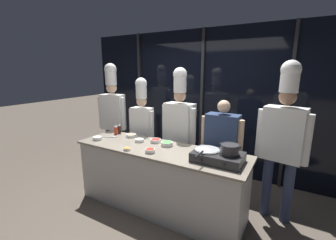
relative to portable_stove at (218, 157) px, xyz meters
The scene contains 21 objects.
ground_plane 1.28m from the portable_stove, behind, with size 24.00×24.00×0.00m, color brown.
window_wall_back 1.86m from the portable_stove, 117.64° to the left, with size 5.18×0.09×2.70m.
demo_counter 0.99m from the portable_stove, behind, with size 2.46×0.73×0.91m.
portable_stove is the anchor object (origin of this frame).
frying_pan 0.16m from the portable_stove, behind, with size 0.30×0.52×0.04m.
stock_pot 0.18m from the portable_stove, ahead, with size 0.23×0.21×0.11m.
squeeze_bottle_chili 1.85m from the portable_stove, behind, with size 0.06×0.06×0.16m.
squeeze_bottle_soy 1.84m from the portable_stove, 169.99° to the left, with size 0.05×0.05×0.17m.
prep_bowl_bean_sprouts 1.87m from the portable_stove, behind, with size 0.14×0.14×0.05m.
prep_bowl_scallions 0.82m from the portable_stove, 167.36° to the left, with size 0.17×0.17×0.06m.
prep_bowl_chili_flakes 0.87m from the portable_stove, 169.32° to the right, with size 0.13×0.13×0.05m.
prep_bowl_mushrooms 1.54m from the portable_stove, behind, with size 0.17×0.17×0.05m.
prep_bowl_carrots 1.20m from the portable_stove, 168.04° to the right, with size 0.09×0.09×0.04m.
prep_bowl_bell_pepper 1.05m from the portable_stove, 167.65° to the left, with size 0.16×0.16×0.05m.
prep_bowl_garlic 1.26m from the portable_stove, behind, with size 0.13×0.13×0.05m.
serving_spoon_slotted 1.76m from the portable_stove, behind, with size 0.23×0.12×0.02m.
chef_head 2.43m from the portable_stove, 163.23° to the left, with size 0.57×0.30×2.08m.
chef_sous 1.68m from the portable_stove, 158.50° to the left, with size 0.48×0.22×1.84m.
chef_line 1.13m from the portable_stove, 141.21° to the left, with size 0.62×0.30×2.00m.
person_guest 0.63m from the portable_stove, 102.66° to the left, with size 0.61×0.25×1.56m.
chef_pastry 0.91m from the portable_stove, 44.48° to the left, with size 0.62×0.32×2.08m.
Camera 1 is at (1.58, -2.48, 1.98)m, focal length 24.00 mm.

